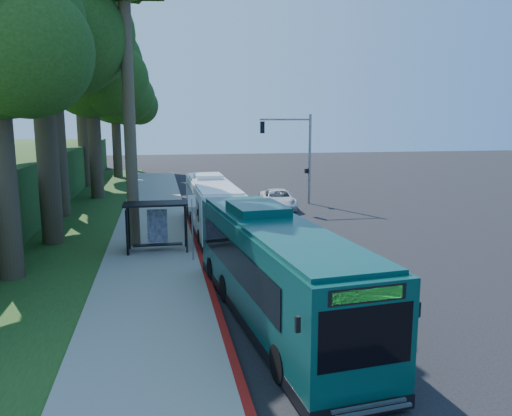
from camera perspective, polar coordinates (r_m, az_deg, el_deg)
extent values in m
plane|color=black|center=(29.18, 2.77, -2.96)|extent=(140.00, 140.00, 0.00)
cube|color=gray|center=(28.37, -11.73, -3.42)|extent=(4.50, 70.00, 0.12)
cube|color=maroon|center=(24.55, -6.42, -5.35)|extent=(0.25, 30.00, 0.13)
cube|color=#234719|center=(33.83, -21.35, -1.79)|extent=(8.00, 70.00, 0.06)
cube|color=black|center=(24.94, -11.30, 0.49)|extent=(3.20, 1.50, 0.10)
cube|color=black|center=(25.24, -14.50, -2.54)|extent=(0.06, 1.30, 2.20)
cube|color=navy|center=(25.86, -11.21, -2.00)|extent=(1.00, 0.12, 1.70)
cube|color=black|center=(25.26, -11.15, -4.14)|extent=(2.40, 0.40, 0.06)
cube|color=black|center=(25.82, -14.31, -2.25)|extent=(0.08, 0.08, 2.40)
cube|color=black|center=(25.80, -8.09, -2.04)|extent=(0.08, 0.08, 2.40)
cube|color=black|center=(24.65, -14.46, -2.83)|extent=(0.08, 0.08, 2.40)
cube|color=black|center=(24.63, -7.94, -2.62)|extent=(0.08, 0.08, 2.40)
cylinder|color=gray|center=(23.21, -7.28, -2.62)|extent=(0.06, 0.06, 3.00)
cube|color=white|center=(22.94, -7.35, 0.79)|extent=(0.35, 0.04, 0.55)
cylinder|color=gray|center=(39.48, 6.15, 5.53)|extent=(0.20, 0.20, 7.00)
cylinder|color=gray|center=(38.82, 3.37, 10.08)|extent=(4.00, 0.14, 0.14)
cube|color=black|center=(38.42, 0.73, 9.20)|extent=(0.30, 0.30, 0.90)
cube|color=black|center=(39.48, 5.78, 4.23)|extent=(0.25, 0.25, 0.35)
cylinder|color=#4C3F2D|center=(26.15, -14.27, 9.61)|extent=(0.60, 0.60, 13.00)
cylinder|color=#382B1E|center=(28.22, -22.79, 6.61)|extent=(1.10, 1.10, 10.50)
sphere|color=#193D10|center=(28.66, -23.72, 19.57)|extent=(8.00, 8.00, 8.00)
sphere|color=#193D10|center=(27.02, -20.63, 17.82)|extent=(5.60, 5.60, 5.60)
sphere|color=#193D10|center=(30.17, -25.71, 17.17)|extent=(5.20, 5.20, 5.20)
cylinder|color=#382B1E|center=(36.24, -21.90, 8.36)|extent=(1.18, 1.18, 11.90)
sphere|color=#193D10|center=(36.85, -22.68, 19.78)|extent=(10.00, 10.00, 10.00)
sphere|color=#193D10|center=(34.85, -19.64, 18.30)|extent=(7.00, 7.00, 7.00)
sphere|color=#193D10|center=(38.72, -24.70, 17.59)|extent=(6.50, 6.50, 6.50)
cylinder|color=#382B1E|center=(43.95, -17.94, 7.39)|extent=(1.06, 1.06, 9.80)
sphere|color=#193D10|center=(44.14, -18.38, 15.21)|extent=(8.40, 8.40, 8.40)
sphere|color=#193D10|center=(42.62, -16.20, 14.01)|extent=(5.88, 5.88, 5.88)
sphere|color=#193D10|center=(45.71, -19.96, 13.87)|extent=(5.46, 5.46, 5.46)
cylinder|color=#382B1E|center=(52.12, -19.16, 8.43)|extent=(1.14, 1.14, 11.20)
sphere|color=#193D10|center=(52.45, -19.60, 15.95)|extent=(9.60, 9.60, 9.60)
sphere|color=#193D10|center=(50.66, -17.54, 14.84)|extent=(6.72, 6.72, 6.72)
sphere|color=#193D10|center=(54.25, -21.09, 14.63)|extent=(6.24, 6.24, 6.24)
cylinder|color=#382B1E|center=(59.83, -15.65, 7.74)|extent=(1.02, 1.02, 9.10)
sphere|color=#193D10|center=(59.90, -15.91, 13.08)|extent=(8.00, 8.00, 8.00)
sphere|color=#193D10|center=(58.55, -14.36, 12.21)|extent=(5.60, 5.60, 5.60)
sphere|color=#193D10|center=(61.38, -17.09, 12.21)|extent=(5.20, 5.20, 5.20)
cylinder|color=#382B1E|center=(67.75, -14.26, 7.73)|extent=(0.98, 0.98, 8.40)
sphere|color=#193D10|center=(67.77, -14.45, 12.09)|extent=(7.00, 7.00, 7.00)
sphere|color=#193D10|center=(66.63, -13.24, 11.35)|extent=(4.90, 4.90, 4.90)
sphere|color=#193D10|center=(69.04, -15.40, 11.40)|extent=(4.55, 4.55, 4.55)
cylinder|color=#382B1E|center=(22.57, -26.95, 3.86)|extent=(1.02, 1.02, 9.10)
sphere|color=#193D10|center=(21.23, -24.89, 16.03)|extent=(5.04, 5.04, 5.04)
cube|color=white|center=(29.68, -5.04, 0.39)|extent=(2.45, 10.86, 2.57)
cube|color=black|center=(29.93, -5.00, -2.13)|extent=(2.48, 10.91, 0.32)
cube|color=black|center=(30.08, -5.15, 0.99)|extent=(2.47, 8.48, 0.99)
cube|color=black|center=(24.41, -3.54, -1.20)|extent=(2.03, 0.14, 1.26)
cube|color=black|center=(34.91, -6.10, 2.30)|extent=(1.84, 0.13, 0.90)
cube|color=#19E533|center=(24.25, -3.56, 0.78)|extent=(1.50, 0.11, 0.25)
cube|color=white|center=(29.49, -5.08, 2.94)|extent=(2.26, 10.31, 0.11)
cube|color=white|center=(31.25, -5.48, 3.61)|extent=(1.64, 2.28, 0.32)
cylinder|color=black|center=(26.42, -6.35, -3.38)|extent=(0.28, 0.91, 0.90)
cylinder|color=black|center=(26.69, -1.89, -3.19)|extent=(0.28, 0.91, 0.90)
cylinder|color=black|center=(33.82, -7.60, -0.46)|extent=(0.28, 0.91, 0.90)
cylinder|color=black|center=(34.03, -4.10, -0.33)|extent=(0.28, 0.91, 0.90)
cube|color=#0A3B37|center=(16.40, 2.21, -6.93)|extent=(3.71, 12.14, 2.84)
cube|color=black|center=(16.88, 2.18, -11.70)|extent=(3.74, 12.20, 0.35)
cube|color=black|center=(16.77, 1.66, -5.56)|extent=(3.51, 9.53, 1.10)
cube|color=black|center=(11.23, 12.36, -14.14)|extent=(2.24, 0.34, 1.39)
cube|color=black|center=(21.83, -2.82, -1.77)|extent=(2.03, 0.32, 1.00)
cube|color=#19E533|center=(10.88, 12.57, -9.61)|extent=(1.65, 0.26, 0.28)
cube|color=#0A3B37|center=(16.03, 2.24, -1.90)|extent=(3.45, 11.53, 0.12)
cube|color=#0A3B37|center=(17.86, 0.18, -0.11)|extent=(2.02, 2.65, 0.35)
cylinder|color=black|center=(13.17, 2.85, -17.33)|extent=(0.40, 1.02, 1.00)
cylinder|color=black|center=(14.03, 12.09, -15.75)|extent=(0.40, 1.02, 1.00)
cylinder|color=black|center=(20.68, -4.97, -7.03)|extent=(0.40, 1.02, 1.00)
cylinder|color=black|center=(21.24, 1.15, -6.53)|extent=(0.40, 1.02, 1.00)
imported|color=silver|center=(37.29, 2.53, 1.01)|extent=(2.89, 5.36, 1.43)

